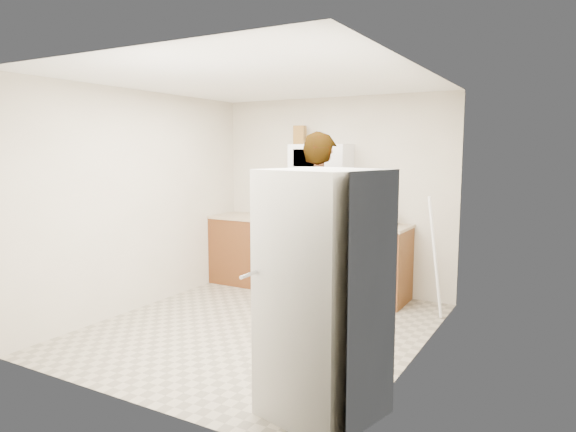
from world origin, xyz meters
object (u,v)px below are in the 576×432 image
Objects in this scene: gas_range at (316,255)px; fridge at (324,294)px; person at (320,221)px; saucepan at (314,213)px; kettle at (389,217)px; microwave at (321,160)px.

gas_range is 3.09m from fridge.
person is 0.86m from saucepan.
gas_range is 0.57m from saucepan.
gas_range is 1.08m from kettle.
fridge is (1.41, -2.72, 0.36)m from gas_range.
microwave is at bearing 157.13° from kettle.
person reaches higher than fridge.
person is 1.19× the size of fridge.
microwave is 3.29m from fridge.
gas_range is 0.66× the size of fridge.
kettle is 1.05m from saucepan.
fridge is (1.41, -2.85, -0.85)m from microwave.
gas_range is at bearing -90.00° from microwave.
kettle is at bearing -125.46° from person.
fridge reaches higher than kettle.
saucepan is at bearing 132.16° from fridge.
microwave is at bearing -23.65° from saucepan.
gas_range is at bearing -56.22° from saucepan.
saucepan is at bearing -51.07° from person.
person reaches higher than microwave.
kettle is 0.91× the size of saucepan.
gas_range is 5.36× the size of saucepan.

